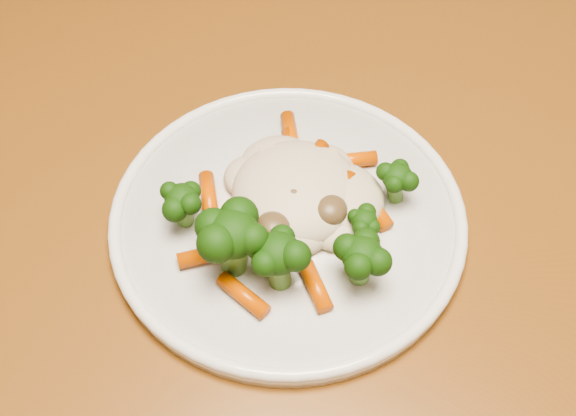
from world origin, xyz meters
name	(u,v)px	position (x,y,z in m)	size (l,w,h in m)	color
dining_table	(220,327)	(0.27, 0.00, 0.66)	(1.38, 1.01, 0.75)	brown
plate	(288,219)	(0.30, 0.07, 0.76)	(0.27, 0.27, 0.01)	white
meal	(290,210)	(0.31, 0.06, 0.78)	(0.18, 0.18, 0.05)	beige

